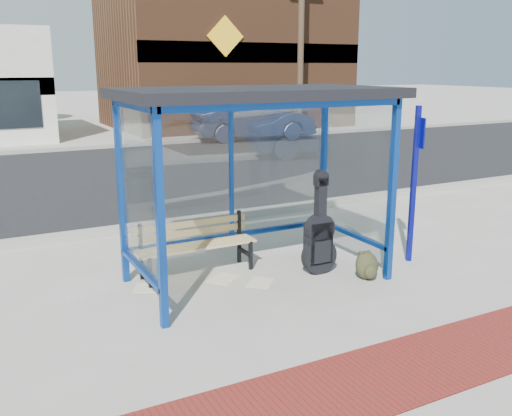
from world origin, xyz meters
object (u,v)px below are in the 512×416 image
suitcase (316,240)px  parked_car (253,120)px  bench (195,243)px  backpack (367,266)px  guitar_bag (319,239)px  fire_hydrant (325,122)px

suitcase → parked_car: 13.56m
suitcase → bench: bearing=151.2°
backpack → parked_car: (5.33, 13.40, 0.56)m
guitar_bag → parked_car: size_ratio=0.29×
suitcase → fire_hydrant: size_ratio=0.87×
parked_car → fire_hydrant: size_ratio=6.63×
fire_hydrant → guitar_bag: bearing=-124.8°
guitar_bag → bench: bearing=152.7°
guitar_bag → backpack: bearing=-47.7°
bench → fire_hydrant: size_ratio=2.34×
suitcase → fire_hydrant: bearing=34.2°
backpack → bench: bearing=157.8°
backpack → suitcase: bearing=108.4°
bench → backpack: (1.86, -1.24, -0.25)m
bench → guitar_bag: size_ratio=1.22×
guitar_bag → backpack: guitar_bag is taller
fire_hydrant → parked_car: bearing=-163.3°
backpack → guitar_bag: bearing=143.2°
guitar_bag → parked_car: bearing=66.6°
guitar_bag → suitcase: 0.63m
bench → guitar_bag: 1.63m
parked_car → fire_hydrant: (4.06, 1.22, -0.37)m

